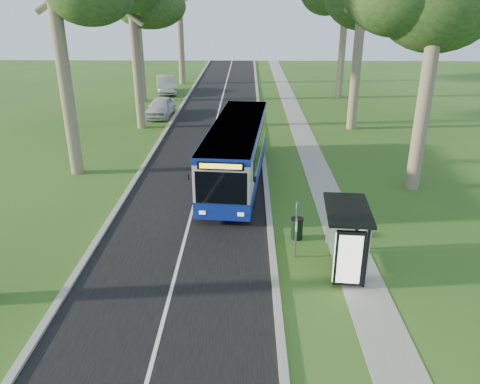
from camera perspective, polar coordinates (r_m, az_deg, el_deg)
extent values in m
plane|color=#2B561A|center=(18.85, 3.83, -6.19)|extent=(120.00, 120.00, 0.00)
cube|color=black|center=(28.12, -4.25, 3.71)|extent=(7.00, 100.00, 0.02)
cube|color=#9E9B93|center=(28.01, 2.91, 3.77)|extent=(0.25, 100.00, 0.12)
cube|color=#9E9B93|center=(28.63, -11.26, 3.78)|extent=(0.25, 100.00, 0.12)
cube|color=white|center=(28.12, -4.25, 3.73)|extent=(0.12, 100.00, 0.00)
cube|color=gray|center=(28.29, 9.00, 3.60)|extent=(1.50, 100.00, 0.02)
cube|color=silver|center=(24.69, -0.38, 5.22)|extent=(3.44, 11.71, 2.74)
cube|color=#102596|center=(25.00, -0.37, 3.07)|extent=(3.47, 11.74, 0.77)
cube|color=#102596|center=(24.36, -0.39, 7.96)|extent=(3.47, 11.74, 0.31)
cube|color=black|center=(19.19, -0.77, 0.45)|extent=(2.16, 0.25, 1.39)
cube|color=yellow|center=(18.82, -0.79, 3.12)|extent=(1.73, 0.18, 0.21)
cube|color=black|center=(19.80, -0.75, -3.09)|extent=(2.31, 0.33, 0.29)
cylinder|color=black|center=(21.82, -3.43, -0.57)|extent=(0.36, 1.02, 1.00)
cylinder|color=black|center=(21.76, 2.26, -0.61)|extent=(0.36, 1.02, 1.00)
cylinder|color=black|center=(28.30, -2.42, 4.92)|extent=(0.36, 1.02, 1.00)
cylinder|color=black|center=(28.26, 1.98, 4.89)|extent=(0.36, 1.02, 1.00)
cylinder|color=gray|center=(17.40, 6.85, -4.66)|extent=(0.07, 0.07, 2.27)
cube|color=navy|center=(17.04, 6.97, -2.21)|extent=(0.04, 0.32, 0.56)
cylinder|color=yellow|center=(16.99, 6.88, -1.79)|extent=(0.02, 0.20, 0.20)
cube|color=white|center=(17.32, 6.87, -4.12)|extent=(0.05, 0.27, 0.36)
cube|color=black|center=(16.15, 15.43, -7.66)|extent=(0.10, 0.10, 2.28)
cube|color=black|center=(18.14, 13.73, -3.99)|extent=(0.10, 0.10, 2.28)
cube|color=black|center=(16.49, 13.02, -2.09)|extent=(1.73, 2.89, 0.11)
cube|color=silver|center=(17.11, 14.80, -5.44)|extent=(0.23, 2.32, 1.82)
cube|color=black|center=(15.92, 13.54, -7.90)|extent=(0.96, 0.22, 2.00)
cube|color=white|center=(15.85, 13.60, -8.06)|extent=(0.77, 0.08, 1.77)
cube|color=black|center=(17.65, 13.18, -7.40)|extent=(0.48, 1.66, 0.05)
cylinder|color=black|center=(19.07, 6.94, -4.50)|extent=(0.48, 0.48, 0.86)
cylinder|color=black|center=(18.87, 7.00, -3.29)|extent=(0.51, 0.51, 0.05)
imported|color=silver|center=(39.75, -9.66, 10.18)|extent=(2.09, 4.67, 1.56)
imported|color=#A3A5AA|center=(50.01, -9.00, 12.79)|extent=(2.90, 5.47, 1.71)
cylinder|color=#7A6B56|center=(26.51, -20.74, 13.94)|extent=(0.69, 0.69, 11.46)
cylinder|color=#7A6B56|center=(35.66, -12.53, 15.63)|extent=(0.65, 0.65, 10.19)
cylinder|color=#7A6B56|center=(45.68, -12.44, 19.37)|extent=(0.76, 0.76, 13.89)
cylinder|color=#7A6B56|center=(55.11, -7.31, 19.42)|extent=(0.72, 0.72, 12.52)
cylinder|color=#7A6B56|center=(24.29, 21.98, 13.16)|extent=(0.69, 0.69, 11.51)
cylinder|color=#7A6B56|center=(35.55, 14.17, 16.31)|extent=(0.68, 0.68, 11.23)
cylinder|color=#7A6B56|center=(47.54, 12.40, 17.21)|extent=(0.65, 0.65, 10.15)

